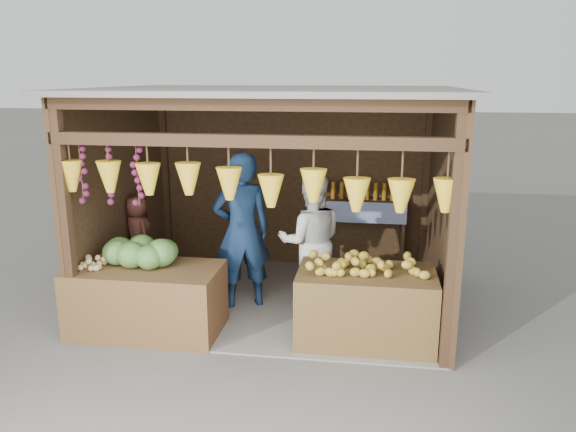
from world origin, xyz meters
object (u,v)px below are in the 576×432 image
object	(u,v)px
counter_left	(147,300)
vendor_seated	(138,234)
man_standing	(242,231)
counter_right	(366,307)
woman_standing	(311,241)

from	to	relation	value
counter_left	vendor_seated	size ratio (longest dim) A/B	1.63
vendor_seated	man_standing	bearing A→B (deg)	-151.70
man_standing	counter_right	bearing A→B (deg)	130.51
counter_left	vendor_seated	world-z (taller)	vendor_seated
counter_left	woman_standing	xyz separation A→B (m)	(1.73, 0.98, 0.46)
counter_left	counter_right	distance (m)	2.42
woman_standing	vendor_seated	bearing A→B (deg)	-14.69
counter_right	counter_left	bearing A→B (deg)	-177.44
counter_left	vendor_seated	xyz separation A→B (m)	(-0.57, 1.17, 0.41)
woman_standing	counter_right	bearing A→B (deg)	117.92
woman_standing	vendor_seated	distance (m)	2.31
counter_right	man_standing	bearing A→B (deg)	153.63
counter_left	man_standing	world-z (taller)	man_standing
counter_left	man_standing	xyz separation A→B (m)	(0.90, 0.86, 0.59)
counter_left	man_standing	size ratio (longest dim) A/B	0.85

